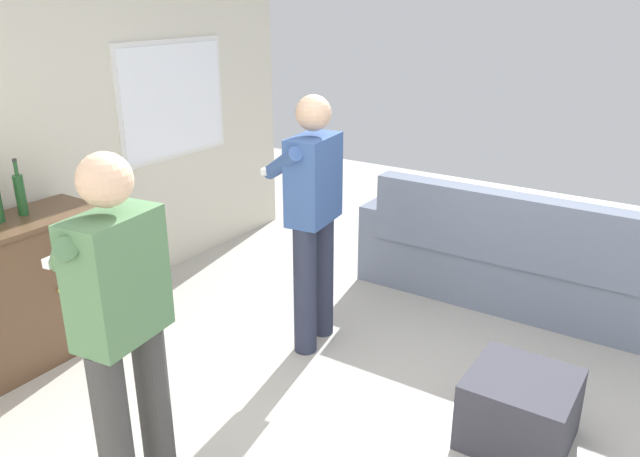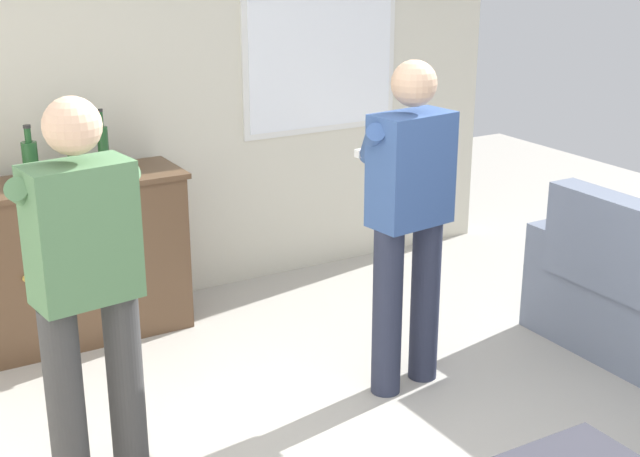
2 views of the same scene
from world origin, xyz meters
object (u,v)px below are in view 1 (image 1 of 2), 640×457
object	(u,v)px
couch	(512,263)
person_standing_right	(312,212)
ottoman	(520,409)
person_standing_left	(121,324)
bottle_spirits_clear	(20,194)

from	to	relation	value
couch	person_standing_right	xyz separation A→B (m)	(-1.25, 0.96, 0.58)
ottoman	person_standing_right	xyz separation A→B (m)	(0.25, 1.48, 0.74)
couch	person_standing_left	xyz separation A→B (m)	(-2.89, 0.83, 0.58)
ottoman	person_standing_left	world-z (taller)	person_standing_left
couch	person_standing_right	distance (m)	1.68
couch	bottle_spirits_clear	xyz separation A→B (m)	(-2.31, 2.42, 0.73)
bottle_spirits_clear	person_standing_left	distance (m)	1.70
bottle_spirits_clear	couch	bearing A→B (deg)	-46.44
bottle_spirits_clear	person_standing_right	bearing A→B (deg)	-54.13
couch	ottoman	size ratio (longest dim) A/B	4.51
person_standing_right	person_standing_left	bearing A→B (deg)	-175.42
couch	person_standing_left	world-z (taller)	person_standing_left
ottoman	person_standing_right	bearing A→B (deg)	80.35
couch	person_standing_left	size ratio (longest dim) A/B	1.43
couch	ottoman	world-z (taller)	couch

